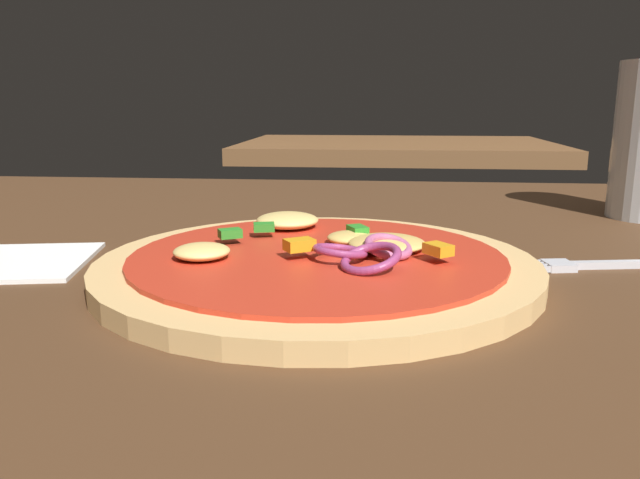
# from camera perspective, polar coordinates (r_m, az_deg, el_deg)

# --- Properties ---
(dining_table) EXTENTS (1.16, 0.94, 0.04)m
(dining_table) POSITION_cam_1_polar(r_m,az_deg,el_deg) (0.42, 7.89, -5.65)
(dining_table) COLOR #4C301C
(dining_table) RESTS_ON ground
(pizza) EXTENTS (0.28, 0.28, 0.03)m
(pizza) POSITION_cam_1_polar(r_m,az_deg,el_deg) (0.40, -0.23, -2.21)
(pizza) COLOR tan
(pizza) RESTS_ON dining_table
(fork) EXTENTS (0.16, 0.04, 0.01)m
(fork) POSITION_cam_1_polar(r_m,az_deg,el_deg) (0.46, 24.32, -2.12)
(fork) COLOR silver
(fork) RESTS_ON dining_table
(background_table) EXTENTS (0.80, 0.56, 0.04)m
(background_table) POSITION_cam_1_polar(r_m,az_deg,el_deg) (1.68, 7.06, 8.19)
(background_table) COLOR brown
(background_table) RESTS_ON ground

